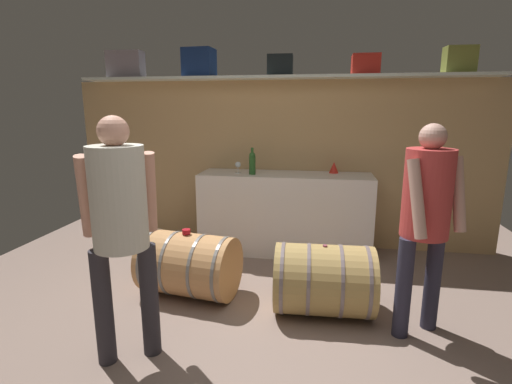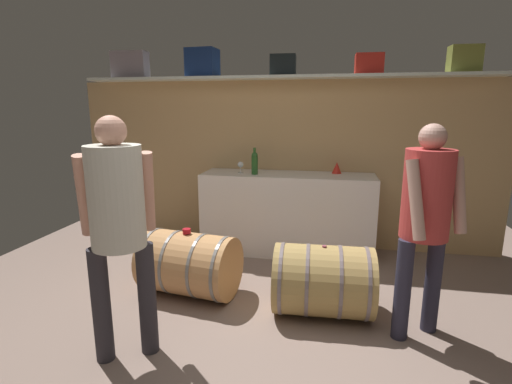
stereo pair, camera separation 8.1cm
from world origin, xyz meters
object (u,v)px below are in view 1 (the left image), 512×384
(toolcase_olive, at_px, (459,60))
(wine_barrel_near, at_px, (189,264))
(wine_glass, at_px, (238,165))
(tasting_cup, at_px, (186,232))
(wine_barrel_far, at_px, (324,280))
(toolcase_navy, at_px, (199,63))
(toolcase_grey, at_px, (126,65))
(winemaker_pouring, at_px, (120,216))
(work_cabinet, at_px, (285,213))
(red_funnel, at_px, (334,167))
(toolcase_red, at_px, (365,65))
(toolcase_black, at_px, (280,66))
(visitor_tasting, at_px, (426,210))
(wine_bottle_green, at_px, (252,162))

(toolcase_olive, xyz_separation_m, wine_barrel_near, (-2.55, -1.40, -1.88))
(wine_glass, xyz_separation_m, tasting_cup, (-0.22, -1.19, -0.43))
(wine_barrel_far, bearing_deg, toolcase_navy, 132.20)
(toolcase_grey, distance_m, winemaker_pouring, 2.84)
(toolcase_olive, height_order, work_cabinet, toolcase_olive)
(red_funnel, bearing_deg, toolcase_red, 5.55)
(toolcase_red, distance_m, wine_glass, 1.79)
(toolcase_black, height_order, wine_glass, toolcase_black)
(toolcase_grey, distance_m, wine_barrel_far, 3.43)
(toolcase_black, xyz_separation_m, toolcase_red, (0.93, 0.00, -0.01))
(toolcase_red, bearing_deg, toolcase_navy, 179.77)
(toolcase_red, relative_size, toolcase_olive, 0.96)
(toolcase_navy, xyz_separation_m, toolcase_olive, (2.84, 0.00, -0.02))
(visitor_tasting, bearing_deg, winemaker_pouring, -14.27)
(red_funnel, xyz_separation_m, winemaker_pouring, (-1.41, -2.30, -0.00))
(wine_barrel_far, bearing_deg, visitor_tasting, -15.50)
(toolcase_navy, height_order, wine_barrel_near, toolcase_navy)
(wine_glass, relative_size, wine_barrel_far, 0.16)
(toolcase_grey, distance_m, toolcase_navy, 0.92)
(tasting_cup, bearing_deg, red_funnel, 46.08)
(toolcase_navy, height_order, wine_bottle_green, toolcase_navy)
(wine_glass, relative_size, winemaker_pouring, 0.08)
(toolcase_navy, distance_m, toolcase_olive, 2.84)
(wine_bottle_green, relative_size, visitor_tasting, 0.19)
(toolcase_black, height_order, wine_barrel_near, toolcase_black)
(toolcase_red, bearing_deg, toolcase_olive, -0.23)
(toolcase_grey, bearing_deg, toolcase_black, -2.48)
(wine_barrel_far, relative_size, tasting_cup, 11.14)
(work_cabinet, xyz_separation_m, winemaker_pouring, (-0.86, -2.15, 0.53))
(toolcase_black, relative_size, red_funnel, 2.18)
(toolcase_grey, relative_size, toolcase_black, 1.51)
(toolcase_grey, xyz_separation_m, toolcase_black, (1.87, 0.00, -0.04))
(toolcase_grey, relative_size, toolcase_red, 1.45)
(toolcase_black, bearing_deg, wine_glass, -157.73)
(toolcase_olive, bearing_deg, work_cabinet, -175.88)
(work_cabinet, height_order, wine_barrel_far, work_cabinet)
(toolcase_red, xyz_separation_m, wine_bottle_green, (-1.21, -0.27, -1.06))
(toolcase_black, bearing_deg, tasting_cup, -118.33)
(toolcase_red, xyz_separation_m, wine_barrel_near, (-1.59, -1.40, -1.85))
(toolcase_navy, bearing_deg, wine_barrel_near, -74.80)
(toolcase_red, height_order, wine_barrel_far, toolcase_red)
(toolcase_olive, distance_m, wine_bottle_green, 2.44)
(red_funnel, bearing_deg, toolcase_grey, 179.36)
(visitor_tasting, bearing_deg, toolcase_black, -85.71)
(toolcase_grey, height_order, toolcase_navy, toolcase_navy)
(wine_barrel_far, bearing_deg, tasting_cup, 171.75)
(work_cabinet, distance_m, wine_bottle_green, 0.72)
(toolcase_black, relative_size, work_cabinet, 0.14)
(toolcase_grey, relative_size, toolcase_olive, 1.40)
(toolcase_olive, relative_size, winemaker_pouring, 0.19)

